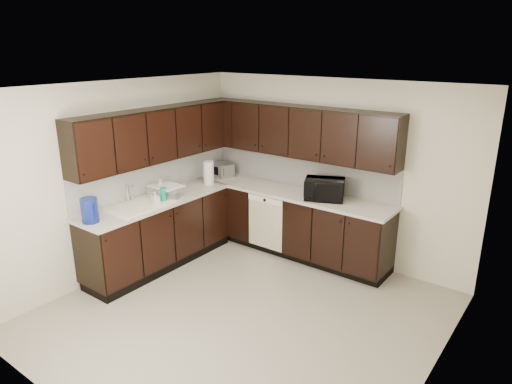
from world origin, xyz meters
TOP-DOWN VIEW (x-y plane):
  - floor at (0.00, 0.00)m, footprint 4.00×4.00m
  - ceiling at (0.00, 0.00)m, footprint 4.00×4.00m
  - wall_back at (0.00, 2.00)m, footprint 4.00×0.02m
  - wall_left at (-2.00, 0.00)m, footprint 0.02×4.00m
  - wall_right at (2.00, 0.00)m, footprint 0.02×4.00m
  - wall_front at (0.00, -2.00)m, footprint 4.00×0.02m
  - lower_cabinets at (-1.01, 1.11)m, footprint 3.00×2.80m
  - countertop at (-1.01, 1.11)m, footprint 3.03×2.83m
  - backsplash at (-1.22, 1.32)m, footprint 3.00×2.80m
  - upper_cabinets at (-1.10, 1.20)m, footprint 3.00×2.80m
  - dishwasher at (-0.70, 1.41)m, footprint 0.58×0.04m
  - sink at (-1.68, -0.01)m, footprint 0.54×0.82m
  - microwave at (0.08, 1.65)m, footprint 0.61×0.53m
  - soap_bottle_a at (-1.53, 0.15)m, footprint 0.10×0.10m
  - soap_bottle_b at (-1.78, 0.45)m, footprint 0.10×0.10m
  - toaster_oven at (-1.75, 1.72)m, footprint 0.38×0.32m
  - storage_bin at (-1.68, 0.46)m, footprint 0.49×0.44m
  - blue_pitcher at (-1.69, -0.70)m, footprint 0.20×0.20m
  - teal_tumbler at (-1.56, 0.30)m, footprint 0.11×0.11m
  - paper_towel_roll at (-1.64, 1.27)m, footprint 0.20×0.20m

SIDE VIEW (x-z plane):
  - floor at x=0.00m, z-range 0.00..0.00m
  - lower_cabinets at x=-1.01m, z-range -0.04..0.86m
  - dishwasher at x=-0.70m, z-range 0.16..0.94m
  - sink at x=-1.68m, z-range 0.67..1.09m
  - countertop at x=-1.01m, z-range 0.90..0.94m
  - storage_bin at x=-1.68m, z-range 0.94..1.10m
  - soap_bottle_a at x=-1.53m, z-range 0.94..1.12m
  - teal_tumbler at x=-1.56m, z-range 0.94..1.13m
  - toaster_oven at x=-1.75m, z-range 0.94..1.14m
  - soap_bottle_b at x=-1.78m, z-range 0.94..1.18m
  - microwave at x=0.08m, z-range 0.94..1.22m
  - blue_pitcher at x=-1.69m, z-range 0.94..1.23m
  - paper_towel_roll at x=-1.64m, z-range 0.94..1.28m
  - backsplash at x=-1.22m, z-range 0.94..1.42m
  - wall_back at x=0.00m, z-range 0.00..2.50m
  - wall_left at x=-2.00m, z-range 0.00..2.50m
  - wall_right at x=2.00m, z-range 0.00..2.50m
  - wall_front at x=0.00m, z-range 0.00..2.50m
  - upper_cabinets at x=-1.10m, z-range 1.42..2.12m
  - ceiling at x=0.00m, z-range 2.50..2.50m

